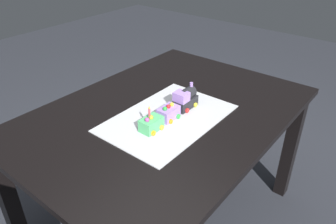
% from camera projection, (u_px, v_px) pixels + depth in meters
% --- Properties ---
extents(ground_plane, '(8.00, 8.00, 0.00)m').
position_uv_depth(ground_plane, '(166.00, 218.00, 1.93)').
color(ground_plane, '#2D3038').
extents(dining_table, '(1.40, 1.00, 0.74)m').
position_uv_depth(dining_table, '(165.00, 130.00, 1.61)').
color(dining_table, black).
rests_on(dining_table, ground).
extents(cake_board, '(0.60, 0.40, 0.00)m').
position_uv_depth(cake_board, '(168.00, 118.00, 1.49)').
color(cake_board, silver).
rests_on(cake_board, dining_table).
extents(cake_locomotive, '(0.14, 0.08, 0.12)m').
position_uv_depth(cake_locomotive, '(185.00, 99.00, 1.55)').
color(cake_locomotive, '#232328').
rests_on(cake_locomotive, cake_board).
extents(cake_car_hopper_lavender, '(0.10, 0.08, 0.07)m').
position_uv_depth(cake_car_hopper_lavender, '(168.00, 113.00, 1.47)').
color(cake_car_hopper_lavender, '#AD84E0').
rests_on(cake_car_hopper_lavender, cake_board).
extents(cake_car_gondola_mint_green, '(0.10, 0.08, 0.07)m').
position_uv_depth(cake_car_gondola_mint_green, '(151.00, 124.00, 1.39)').
color(cake_car_gondola_mint_green, '#59CC7A').
rests_on(cake_car_gondola_mint_green, cake_board).
extents(birthday_candle, '(0.01, 0.01, 0.05)m').
position_uv_depth(birthday_candle, '(149.00, 111.00, 1.35)').
color(birthday_candle, '#F24C59').
rests_on(birthday_candle, cake_car_gondola_mint_green).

